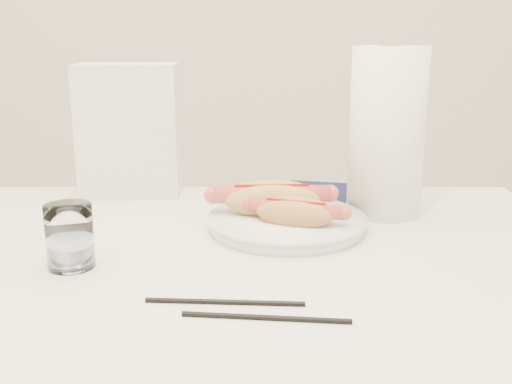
{
  "coord_description": "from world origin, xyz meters",
  "views": [
    {
      "loc": [
        0.09,
        -0.84,
        1.07
      ],
      "look_at": [
        0.09,
        0.1,
        0.82
      ],
      "focal_mm": 43.5,
      "sensor_mm": 36.0,
      "label": 1
    }
  ],
  "objects_px": {
    "hotdog_left": "(272,199)",
    "napkin_box": "(130,130)",
    "table": "(195,295)",
    "water_glass": "(70,236)",
    "hotdog_right": "(296,213)",
    "paper_towel_roll": "(387,132)",
    "plate": "(287,224)"
  },
  "relations": [
    {
      "from": "plate",
      "to": "water_glass",
      "type": "distance_m",
      "value": 0.34
    },
    {
      "from": "hotdog_right",
      "to": "hotdog_left",
      "type": "bearing_deg",
      "value": 140.5
    },
    {
      "from": "table",
      "to": "water_glass",
      "type": "distance_m",
      "value": 0.2
    },
    {
      "from": "plate",
      "to": "napkin_box",
      "type": "relative_size",
      "value": 0.98
    },
    {
      "from": "water_glass",
      "to": "napkin_box",
      "type": "height_order",
      "value": "napkin_box"
    },
    {
      "from": "paper_towel_roll",
      "to": "hotdog_right",
      "type": "bearing_deg",
      "value": -141.2
    },
    {
      "from": "napkin_box",
      "to": "water_glass",
      "type": "bearing_deg",
      "value": -92.39
    },
    {
      "from": "hotdog_left",
      "to": "water_glass",
      "type": "height_order",
      "value": "water_glass"
    },
    {
      "from": "napkin_box",
      "to": "hotdog_left",
      "type": "bearing_deg",
      "value": -38.05
    },
    {
      "from": "hotdog_right",
      "to": "napkin_box",
      "type": "xyz_separation_m",
      "value": [
        -0.31,
        0.26,
        0.09
      ]
    },
    {
      "from": "table",
      "to": "napkin_box",
      "type": "relative_size",
      "value": 4.74
    },
    {
      "from": "table",
      "to": "napkin_box",
      "type": "bearing_deg",
      "value": 113.99
    },
    {
      "from": "paper_towel_roll",
      "to": "table",
      "type": "bearing_deg",
      "value": -145.4
    },
    {
      "from": "hotdog_left",
      "to": "napkin_box",
      "type": "distance_m",
      "value": 0.35
    },
    {
      "from": "table",
      "to": "hotdog_left",
      "type": "distance_m",
      "value": 0.21
    },
    {
      "from": "hotdog_left",
      "to": "water_glass",
      "type": "relative_size",
      "value": 2.2
    },
    {
      "from": "plate",
      "to": "hotdog_left",
      "type": "distance_m",
      "value": 0.05
    },
    {
      "from": "hotdog_left",
      "to": "napkin_box",
      "type": "relative_size",
      "value": 0.77
    },
    {
      "from": "hotdog_left",
      "to": "napkin_box",
      "type": "bearing_deg",
      "value": 139.48
    },
    {
      "from": "table",
      "to": "paper_towel_roll",
      "type": "distance_m",
      "value": 0.43
    },
    {
      "from": "table",
      "to": "water_glass",
      "type": "relative_size",
      "value": 13.46
    },
    {
      "from": "hotdog_left",
      "to": "table",
      "type": "bearing_deg",
      "value": -131.99
    },
    {
      "from": "plate",
      "to": "water_glass",
      "type": "height_order",
      "value": "water_glass"
    },
    {
      "from": "hotdog_right",
      "to": "table",
      "type": "bearing_deg",
      "value": -131.64
    },
    {
      "from": "hotdog_left",
      "to": "napkin_box",
      "type": "height_order",
      "value": "napkin_box"
    },
    {
      "from": "hotdog_left",
      "to": "plate",
      "type": "bearing_deg",
      "value": -50.88
    },
    {
      "from": "table",
      "to": "plate",
      "type": "height_order",
      "value": "plate"
    },
    {
      "from": "table",
      "to": "hotdog_right",
      "type": "bearing_deg",
      "value": 29.59
    },
    {
      "from": "plate",
      "to": "hotdog_left",
      "type": "relative_size",
      "value": 1.27
    },
    {
      "from": "hotdog_left",
      "to": "hotdog_right",
      "type": "relative_size",
      "value": 1.29
    },
    {
      "from": "hotdog_left",
      "to": "hotdog_right",
      "type": "bearing_deg",
      "value": -61.82
    },
    {
      "from": "paper_towel_roll",
      "to": "water_glass",
      "type": "bearing_deg",
      "value": -151.86
    }
  ]
}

